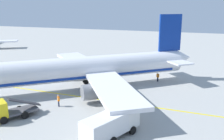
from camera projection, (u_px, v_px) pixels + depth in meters
airliner_foreground at (84, 69)px, 40.44m from camera, size 31.06×33.22×11.90m
service_truck_fuel at (6, 110)px, 29.77m from camera, size 5.85×4.77×2.51m
service_truck_baggage at (111, 125)px, 25.40m from camera, size 7.03×4.56×2.66m
crew_marshaller at (59, 100)px, 33.72m from camera, size 0.46×0.52×1.66m
crew_loader_left at (158, 76)px, 45.24m from camera, size 0.40×0.58×1.62m
apron_guide_line at (101, 100)px, 36.44m from camera, size 0.30×60.00×0.01m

